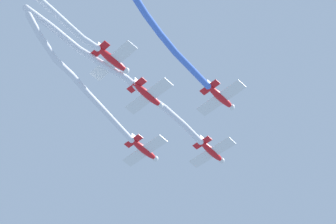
{
  "coord_description": "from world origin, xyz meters",
  "views": [
    {
      "loc": [
        -31.29,
        -34.92,
        1.52
      ],
      "look_at": [
        -1.09,
        2.65,
        60.1
      ],
      "focal_mm": 66.35,
      "sensor_mm": 36.0,
      "label": 1
    }
  ],
  "objects_px": {
    "airplane_left_wing": "(145,150)",
    "airplane_trail": "(113,60)",
    "airplane_right_wing": "(221,97)",
    "airplane_slot": "(148,95)",
    "airplane_lead": "(212,152)"
  },
  "relations": [
    {
      "from": "airplane_left_wing",
      "to": "airplane_slot",
      "type": "distance_m",
      "value": 8.73
    },
    {
      "from": "airplane_left_wing",
      "to": "airplane_right_wing",
      "type": "height_order",
      "value": "airplane_right_wing"
    },
    {
      "from": "airplane_lead",
      "to": "airplane_left_wing",
      "type": "height_order",
      "value": "airplane_lead"
    },
    {
      "from": "airplane_left_wing",
      "to": "airplane_slot",
      "type": "bearing_deg",
      "value": -133.43
    },
    {
      "from": "airplane_right_wing",
      "to": "airplane_slot",
      "type": "height_order",
      "value": "airplane_right_wing"
    },
    {
      "from": "airplane_left_wing",
      "to": "airplane_trail",
      "type": "distance_m",
      "value": 13.83
    },
    {
      "from": "airplane_left_wing",
      "to": "airplane_trail",
      "type": "height_order",
      "value": "airplane_trail"
    },
    {
      "from": "airplane_slot",
      "to": "airplane_trail",
      "type": "xyz_separation_m",
      "value": [
        -6.06,
        -1.14,
        0.6
      ]
    },
    {
      "from": "airplane_lead",
      "to": "airplane_left_wing",
      "type": "relative_size",
      "value": 1.0
    },
    {
      "from": "airplane_left_wing",
      "to": "airplane_trail",
      "type": "relative_size",
      "value": 1.0
    },
    {
      "from": "airplane_trail",
      "to": "airplane_right_wing",
      "type": "bearing_deg",
      "value": -22.79
    },
    {
      "from": "airplane_slot",
      "to": "airplane_lead",
      "type": "bearing_deg",
      "value": 2.01
    },
    {
      "from": "airplane_lead",
      "to": "airplane_trail",
      "type": "height_order",
      "value": "airplane_trail"
    },
    {
      "from": "airplane_left_wing",
      "to": "airplane_trail",
      "type": "xyz_separation_m",
      "value": [
        -10.99,
        -8.35,
        0.8
      ]
    },
    {
      "from": "airplane_slot",
      "to": "airplane_trail",
      "type": "height_order",
      "value": "airplane_trail"
    }
  ]
}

